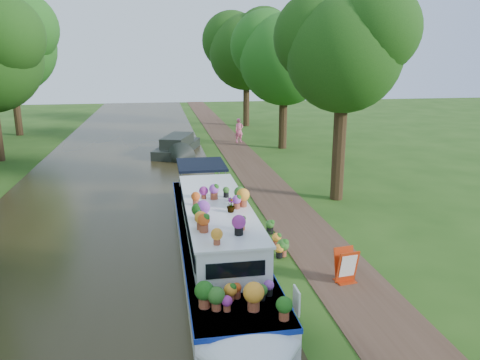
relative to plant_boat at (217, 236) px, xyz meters
name	(u,v)px	position (x,y,z in m)	size (l,w,h in m)	color
ground	(269,227)	(2.25, 2.68, -0.85)	(100.00, 100.00, 0.00)	#234812
canal_water	(102,237)	(-3.75, 2.68, -0.84)	(10.00, 100.00, 0.02)	black
towpath	(300,225)	(3.45, 2.68, -0.84)	(2.20, 100.00, 0.03)	#442D20
plant_boat	(217,236)	(0.00, 0.00, 0.00)	(2.29, 13.52, 2.27)	white
tree_near_overhang	(344,45)	(6.04, 5.74, 5.75)	(5.52, 5.28, 8.99)	black
tree_near_mid	(284,52)	(6.73, 17.76, 5.58)	(6.90, 6.60, 9.40)	black
tree_near_far	(246,46)	(6.23, 28.77, 6.20)	(7.59, 7.26, 10.30)	black
tree_far_d	(9,40)	(-12.77, 26.77, 6.55)	(8.05, 7.70, 10.85)	black
second_boat	(177,147)	(-0.50, 16.87, -0.36)	(3.42, 6.65, 1.21)	black
sandwich_board	(346,267)	(3.36, -1.97, -0.39)	(0.63, 0.56, 0.97)	#AE2D0C
pedestrian_pink	(239,130)	(4.15, 20.29, 0.06)	(0.64, 0.42, 1.76)	pink
verge_plant	(267,235)	(1.89, 1.44, -0.66)	(0.35, 0.30, 0.39)	#396D20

